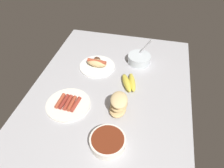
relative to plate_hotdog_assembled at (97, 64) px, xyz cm
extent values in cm
cube|color=#B2B2B7|center=(-17.81, -13.11, -3.32)|extent=(120.00, 90.00, 3.00)
cylinder|color=white|center=(-0.23, -0.06, -1.32)|extent=(22.50, 22.50, 1.00)
ellipsoid|color=#DBB77A|center=(-0.23, -0.06, 1.38)|extent=(6.87, 13.17, 4.40)
cylinder|color=#AD472D|center=(-0.23, -0.06, 2.59)|extent=(3.24, 12.28, 2.40)
ellipsoid|color=#472819|center=(4.67, 1.24, 0.58)|extent=(5.09, 5.49, 2.80)
cylinder|color=silver|center=(11.01, -25.53, 0.78)|extent=(14.78, 14.78, 5.22)
cylinder|color=beige|center=(11.01, -25.53, 1.83)|extent=(13.00, 13.00, 2.35)
cube|color=#B7B7BC|center=(14.33, -27.37, 6.63)|extent=(1.42, 9.10, 14.04)
cylinder|color=white|center=(-52.85, -20.18, 0.20)|extent=(16.40, 16.40, 4.04)
cylinder|color=maroon|center=(-52.85, -20.18, 1.82)|extent=(14.76, 14.76, 1.00)
ellipsoid|color=gold|center=(-12.70, -21.54, 0.06)|extent=(15.43, 9.80, 3.76)
ellipsoid|color=gold|center=(-11.22, -24.60, -0.22)|extent=(15.90, 7.46, 3.21)
cylinder|color=white|center=(-34.95, 5.96, -1.32)|extent=(23.58, 23.58, 1.00)
cylinder|color=#9E3828|center=(-35.20, 1.50, 0.19)|extent=(9.94, 3.11, 2.03)
cylinder|color=#AD472D|center=(-35.07, 3.73, 0.19)|extent=(9.84, 2.37, 2.03)
cylinder|color=#9E3828|center=(-34.95, 5.96, 0.19)|extent=(9.81, 2.19, 2.03)
cylinder|color=maroon|center=(-34.83, 8.20, 0.19)|extent=(9.91, 2.86, 2.03)
cylinder|color=#AD472D|center=(-34.70, 10.43, 0.19)|extent=(9.86, 2.49, 2.03)
ellipsoid|color=#DBB77A|center=(-33.16, -20.60, -0.02)|extent=(11.97, 9.08, 3.60)
ellipsoid|color=tan|center=(-32.60, -21.06, 3.58)|extent=(11.98, 9.10, 3.60)
ellipsoid|color=#E5C689|center=(-33.26, -21.14, 7.18)|extent=(12.78, 10.26, 3.60)
camera|label=1|loc=(-102.48, -33.69, 83.89)|focal=34.04mm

